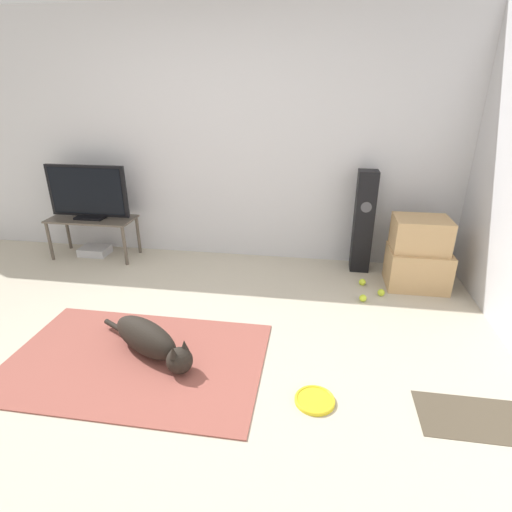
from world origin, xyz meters
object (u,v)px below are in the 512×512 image
Objects in this scene: tv at (87,193)px; tv_stand at (92,223)px; floor_speaker at (363,222)px; game_console at (95,251)px; frisbee at (315,400)px; tennis_ball_by_boxes at (381,293)px; tennis_ball_near_speaker at (363,298)px; cardboard_box_lower at (417,268)px; cardboard_box_upper at (420,234)px; tennis_ball_loose_on_carpet at (362,282)px; dog at (150,340)px.

tv_stand is at bearing -90.00° from tv.
floor_speaker is 3.31× the size of game_console.
tennis_ball_by_boxes is (0.58, 1.46, 0.02)m from frisbee.
tennis_ball_near_speaker is (-0.02, -0.71, -0.49)m from floor_speaker.
tv reaches higher than tv_stand.
game_console is (-3.49, 0.25, -0.14)m from cardboard_box_lower.
cardboard_box_upper reaches higher than cardboard_box_lower.
cardboard_box_upper reaches higher than frisbee.
cardboard_box_lower is at bearing -45.17° from cardboard_box_upper.
tennis_ball_loose_on_carpet is at bearing 128.71° from tennis_ball_by_boxes.
tennis_ball_by_boxes is at bearing -74.48° from floor_speaker.
cardboard_box_upper is 3.44m from tv.
cardboard_box_lower is at bearing -4.03° from game_console.
cardboard_box_upper is at bearing 134.83° from cardboard_box_lower.
tennis_ball_loose_on_carpet is at bearing -169.21° from cardboard_box_upper.
tv_stand is at bearing 171.26° from tennis_ball_by_boxes.
tennis_ball_near_speaker is (2.92, -0.61, -0.71)m from tv.
frisbee is 3.80× the size of tennis_ball_by_boxes.
frisbee is at bearing -106.99° from tennis_ball_near_speaker.
frisbee is 0.28× the size of tv.
cardboard_box_lower is 8.46× the size of tennis_ball_loose_on_carpet.
tennis_ball_near_speaker is at bearing -91.32° from floor_speaker.
floor_speaker is 15.88× the size of tennis_ball_by_boxes.
tennis_ball_loose_on_carpet is at bearing -89.15° from floor_speaker.
dog is 1.21m from frisbee.
tennis_ball_loose_on_carpet is (0.43, 1.65, 0.02)m from frisbee.
dog is 3.43× the size of frisbee.
floor_speaker is 15.88× the size of tennis_ball_loose_on_carpet.
tv_stand reaches higher than game_console.
cardboard_box_lower is 8.46× the size of tennis_ball_near_speaker.
cardboard_box_lower reaches higher than tennis_ball_by_boxes.
game_console reaches higher than tennis_ball_by_boxes.
tv_stand reaches higher than tennis_ball_by_boxes.
tennis_ball_loose_on_carpet is at bearing 86.11° from tennis_ball_near_speaker.
tv reaches higher than tennis_ball_near_speaker.
frisbee is at bearing -37.64° from game_console.
dog is at bearing -144.96° from cardboard_box_upper.
game_console is at bearing 129.28° from dog.
frisbee is 1.39m from tennis_ball_near_speaker.
cardboard_box_lower is at bearing -3.43° from tv_stand.
floor_speaker reaches higher than frisbee.
dog is 2.58m from cardboard_box_upper.
floor_speaker is (0.42, 2.04, 0.51)m from frisbee.
cardboard_box_lower is at bearing 8.53° from tennis_ball_loose_on_carpet.
cardboard_box_upper is 0.70m from tennis_ball_loose_on_carpet.
cardboard_box_upper is 0.66m from tennis_ball_by_boxes.
floor_speaker is 2.94m from tv_stand.
tennis_ball_by_boxes is at bearing -142.53° from cardboard_box_lower.
tv_stand is 0.35m from tv.
tv is 3.06m from tennis_ball_near_speaker.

